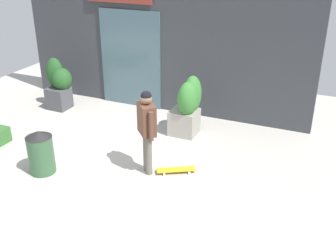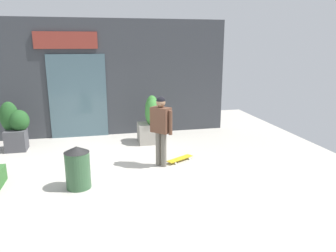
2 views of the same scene
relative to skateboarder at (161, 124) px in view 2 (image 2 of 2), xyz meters
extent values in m
plane|color=#B2ADA3|center=(-1.18, -0.02, -1.05)|extent=(12.00, 12.00, 0.00)
cube|color=#383A3F|center=(-1.18, 3.22, 0.77)|extent=(7.91, 0.25, 3.65)
cube|color=#47606B|center=(-2.00, 3.07, 0.24)|extent=(1.74, 0.06, 2.59)
cube|color=maroon|center=(-2.25, 3.05, 1.94)|extent=(1.84, 0.05, 0.50)
cylinder|color=#666056|center=(-0.05, 0.06, -0.63)|extent=(0.13, 0.13, 0.85)
cylinder|color=#666056|center=(0.05, -0.06, -0.63)|extent=(0.13, 0.13, 0.85)
cube|color=brown|center=(0.00, 0.00, 0.10)|extent=(0.50, 0.51, 0.60)
cylinder|color=brown|center=(-0.19, 0.20, 0.07)|extent=(0.09, 0.09, 0.57)
cylinder|color=brown|center=(0.19, -0.20, 0.07)|extent=(0.09, 0.09, 0.57)
sphere|color=#997051|center=(0.00, 0.00, 0.51)|extent=(0.22, 0.22, 0.22)
sphere|color=black|center=(0.00, 0.00, 0.55)|extent=(0.21, 0.21, 0.21)
cube|color=gold|center=(0.53, 0.20, -0.98)|extent=(0.76, 0.55, 0.02)
cylinder|color=silver|center=(0.69, 0.41, -1.02)|extent=(0.06, 0.05, 0.05)
cylinder|color=silver|center=(0.79, 0.24, -1.02)|extent=(0.06, 0.05, 0.05)
cylinder|color=silver|center=(0.26, 0.16, -1.02)|extent=(0.06, 0.05, 0.05)
cylinder|color=silver|center=(0.37, -0.02, -1.02)|extent=(0.06, 0.05, 0.05)
cube|color=gray|center=(0.01, 1.92, -0.75)|extent=(0.62, 0.59, 0.60)
ellipsoid|color=#387A33|center=(0.15, 2.05, -0.08)|extent=(0.41, 0.55, 0.88)
ellipsoid|color=#387A33|center=(0.13, 1.81, -0.11)|extent=(0.45, 0.55, 0.79)
cube|color=#47474C|center=(-3.69, 2.04, -0.76)|extent=(0.54, 0.52, 0.58)
ellipsoid|color=#235123|center=(-3.82, 2.16, -0.11)|extent=(0.50, 0.38, 0.84)
ellipsoid|color=#235123|center=(-3.57, 2.09, -0.22)|extent=(0.53, 0.53, 0.59)
cylinder|color=#335938|center=(-1.91, -0.83, -0.67)|extent=(0.50, 0.50, 0.77)
cone|color=black|center=(-1.91, -0.83, -0.22)|extent=(0.51, 0.51, 0.13)
camera|label=1|loc=(3.18, -6.24, 3.19)|focal=43.56mm
camera|label=2|loc=(-1.48, -7.26, 1.85)|focal=34.49mm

